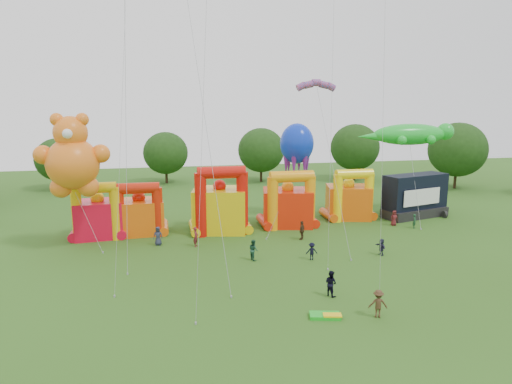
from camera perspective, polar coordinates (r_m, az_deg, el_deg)
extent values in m
plane|color=#2C5217|center=(27.56, 9.73, -19.35)|extent=(160.00, 160.00, 0.00)
cylinder|color=#352314|center=(82.33, 23.64, 1.72)|extent=(0.44, 0.44, 3.72)
ellipsoid|color=#1A3911|center=(81.79, 23.89, 4.86)|extent=(9.30, 9.30, 8.89)
cylinder|color=#352314|center=(85.19, 12.15, 2.62)|extent=(0.44, 0.44, 3.51)
ellipsoid|color=#1A3911|center=(84.68, 12.26, 5.49)|extent=(8.77, 8.78, 8.39)
cylinder|color=#352314|center=(81.75, 0.64, 2.44)|extent=(0.44, 0.44, 3.30)
ellipsoid|color=#1A3911|center=(81.24, 0.65, 5.26)|extent=(8.25, 8.25, 7.88)
cylinder|color=#352314|center=(81.89, -11.13, 2.18)|extent=(0.44, 0.44, 3.09)
ellipsoid|color=#1A3911|center=(81.40, -11.23, 4.80)|extent=(7.73, 7.72, 7.38)
cylinder|color=#352314|center=(80.69, -23.32, 1.27)|extent=(0.44, 0.44, 2.88)
ellipsoid|color=#1A3911|center=(80.23, -23.51, 3.75)|extent=(7.20, 7.20, 6.88)
cube|color=red|center=(50.69, -19.07, -3.20)|extent=(5.09, 4.23, 3.86)
cylinder|color=#E0B00B|center=(49.47, -21.46, -2.72)|extent=(1.05, 1.05, 5.51)
cylinder|color=#E0B00B|center=(48.95, -17.18, -2.59)|extent=(1.05, 1.05, 5.51)
cylinder|color=#E0B00B|center=(48.63, -19.54, 0.50)|extent=(4.23, 1.10, 1.10)
sphere|color=#E0B00B|center=(50.21, -19.23, -0.74)|extent=(1.40, 1.40, 1.40)
cube|color=#E3580C|center=(50.85, -14.35, -3.01)|extent=(5.22, 4.27, 3.66)
cylinder|color=red|center=(49.40, -16.73, -2.61)|extent=(1.10, 1.10, 5.22)
cylinder|color=red|center=(49.19, -12.18, -2.44)|extent=(1.10, 1.10, 5.22)
cylinder|color=red|center=(48.73, -14.61, 0.46)|extent=(4.47, 1.16, 1.16)
sphere|color=red|center=(50.39, -14.46, -0.66)|extent=(1.40, 1.40, 1.40)
cube|color=#DAB50B|center=(50.16, -4.53, -2.25)|extent=(6.44, 5.57, 4.74)
cylinder|color=red|center=(48.13, -6.91, -1.62)|extent=(1.24, 1.24, 6.78)
cylinder|color=red|center=(48.67, -1.74, -1.40)|extent=(1.24, 1.24, 6.78)
cylinder|color=red|center=(47.73, -4.37, 2.46)|extent=(5.03, 1.30, 1.30)
sphere|color=red|center=(49.62, -4.58, 0.76)|extent=(1.40, 1.40, 1.40)
cube|color=red|center=(52.56, 3.95, -1.95)|extent=(6.28, 5.43, 4.16)
cylinder|color=orange|center=(50.32, 2.09, -1.47)|extent=(1.21, 1.21, 5.95)
cylinder|color=orange|center=(51.49, 6.74, -1.26)|extent=(1.21, 1.21, 5.95)
cylinder|color=orange|center=(50.31, 4.49, 1.94)|extent=(4.90, 1.27, 1.27)
sphere|color=orange|center=(52.07, 3.98, 0.61)|extent=(1.40, 1.40, 1.40)
cube|color=#DF560C|center=(56.89, 11.44, -1.24)|extent=(5.87, 5.12, 3.97)
cylinder|color=yellow|center=(54.64, 10.16, -0.78)|extent=(1.11, 1.11, 5.68)
cylinder|color=yellow|center=(56.21, 13.91, -0.61)|extent=(1.11, 1.11, 5.68)
cylinder|color=yellow|center=(54.90, 12.18, 2.21)|extent=(4.51, 1.17, 1.17)
sphere|color=yellow|center=(56.45, 11.53, 1.03)|extent=(1.40, 1.40, 1.40)
cube|color=black|center=(59.99, 19.20, -2.41)|extent=(8.91, 5.22, 1.10)
cube|color=black|center=(59.63, 19.26, 0.10)|extent=(8.80, 4.83, 4.19)
cube|color=white|center=(58.36, 20.04, -0.60)|extent=(5.60, 1.59, 1.97)
cylinder|color=black|center=(57.33, 16.94, -3.04)|extent=(0.30, 0.90, 0.90)
cylinder|color=black|center=(60.78, 22.51, -2.62)|extent=(0.30, 0.90, 0.90)
sphere|color=orange|center=(45.51, -21.92, 3.31)|extent=(4.80, 4.80, 4.80)
sphere|color=orange|center=(45.25, -22.18, 6.87)|extent=(3.06, 3.06, 3.06)
sphere|color=orange|center=(45.41, -23.65, 8.29)|extent=(1.20, 1.20, 1.20)
sphere|color=orange|center=(45.01, -20.91, 8.47)|extent=(1.20, 1.20, 1.20)
sphere|color=orange|center=(45.93, -25.08, 4.23)|extent=(1.75, 1.75, 1.75)
sphere|color=orange|center=(45.03, -18.85, 4.56)|extent=(1.75, 1.75, 1.75)
sphere|color=orange|center=(46.05, -23.19, 0.55)|extent=(1.96, 1.96, 1.96)
sphere|color=orange|center=(45.62, -20.24, 0.67)|extent=(1.96, 1.96, 1.96)
sphere|color=white|center=(43.81, -22.52, 6.73)|extent=(0.87, 0.87, 0.87)
ellipsoid|color=green|center=(60.34, 18.71, 6.84)|extent=(9.94, 3.11, 2.64)
sphere|color=green|center=(62.90, 22.57, 7.00)|extent=(2.14, 2.14, 2.14)
cone|color=green|center=(57.98, 14.35, 6.74)|extent=(3.88, 1.55, 1.55)
sphere|color=green|center=(62.70, 19.50, 6.40)|extent=(1.16, 1.16, 1.16)
sphere|color=green|center=(60.07, 21.03, 6.12)|extent=(1.16, 1.16, 1.16)
sphere|color=green|center=(60.79, 16.35, 6.45)|extent=(1.16, 1.16, 1.16)
sphere|color=green|center=(58.07, 17.78, 6.18)|extent=(1.16, 1.16, 1.16)
ellipsoid|color=#0D2EC7|center=(55.63, 5.13, 6.05)|extent=(4.08, 4.08, 4.89)
cone|color=#591E8C|center=(56.27, 6.39, 3.78)|extent=(0.92, 0.92, 3.26)
cone|color=#591E8C|center=(57.15, 5.40, 3.91)|extent=(0.92, 0.92, 3.26)
cone|color=#591E8C|center=(56.78, 4.12, 3.89)|extent=(0.92, 0.92, 3.26)
cone|color=#591E8C|center=(55.51, 3.78, 3.73)|extent=(0.92, 0.92, 3.26)
cone|color=#591E8C|center=(54.59, 4.77, 3.59)|extent=(0.92, 0.92, 3.26)
cone|color=#591E8C|center=(54.98, 6.10, 3.62)|extent=(0.92, 0.92, 3.26)
cube|color=green|center=(31.44, 8.61, -15.03)|extent=(2.18, 1.43, 0.24)
cube|color=yellow|center=(31.26, 9.52, -14.94)|extent=(1.31, 0.86, 0.10)
imported|color=#282D42|center=(46.39, -12.16, -5.40)|extent=(1.01, 0.75, 1.88)
imported|color=maroon|center=(45.33, -7.53, -5.58)|extent=(0.65, 0.82, 1.96)
imported|color=#1C4732|center=(41.22, -0.33, -7.24)|extent=(0.94, 1.08, 1.89)
imported|color=black|center=(41.55, 6.98, -7.37)|extent=(1.10, 0.70, 1.62)
imported|color=#3F2B19|center=(47.39, 5.76, -4.79)|extent=(1.12, 1.20, 1.98)
imported|color=#25243D|center=(44.10, 15.39, -6.64)|extent=(0.61, 1.49, 1.56)
imported|color=maroon|center=(54.83, 16.88, -3.14)|extent=(0.91, 0.62, 1.78)
imported|color=#1A4227|center=(54.46, 19.20, -3.46)|extent=(0.65, 0.71, 1.63)
imported|color=black|center=(34.33, 9.34, -11.20)|extent=(1.10, 1.18, 1.93)
imported|color=#452E1B|center=(31.82, 15.02, -13.33)|extent=(1.37, 1.01, 1.90)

